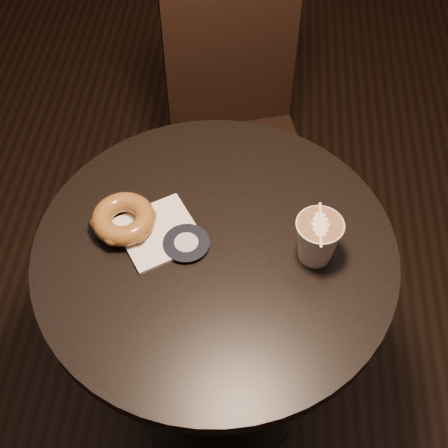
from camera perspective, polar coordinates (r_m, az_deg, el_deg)
The scene contains 5 objects.
cafe_table at distance 1.36m, azimuth -0.73°, elevation -6.97°, with size 0.70×0.70×0.75m.
chair at distance 1.78m, azimuth 1.12°, elevation 9.80°, with size 0.45×0.45×0.91m.
pastry_bag at distance 1.21m, azimuth -5.98°, elevation -0.77°, with size 0.14×0.14×0.01m, color white.
doughnut at distance 1.21m, azimuth -9.18°, elevation 0.47°, with size 0.12×0.12×0.04m, color brown.
latte_cup at distance 1.15m, azimuth 8.52°, elevation -1.46°, with size 0.09×0.09×0.10m, color silver, non-canonical shape.
Camera 1 is at (0.07, -0.68, 1.72)m, focal length 50.00 mm.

